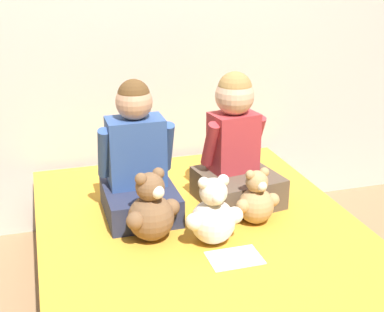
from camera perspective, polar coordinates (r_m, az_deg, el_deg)
wall_behind_bed at (r=3.02m, az=-4.53°, el=15.61°), size 8.00×0.06×2.50m
bed at (r=2.37m, az=1.95°, el=-13.17°), size 1.42×2.00×0.39m
child_on_left at (r=2.43m, az=-5.84°, el=-0.73°), size 0.34×0.39×0.62m
child_on_right at (r=2.54m, az=4.69°, el=0.56°), size 0.40×0.41×0.63m
teddy_bear_held_by_left_child at (r=2.23m, az=-4.38°, el=-5.84°), size 0.24×0.20×0.31m
teddy_bear_held_by_right_child at (r=2.38m, az=6.87°, el=-4.70°), size 0.21×0.16×0.26m
teddy_bear_between_children at (r=2.20m, az=2.28°, el=-6.30°), size 0.25×0.19×0.30m
sign_card at (r=2.15m, az=4.57°, el=-10.78°), size 0.21×0.15×0.00m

